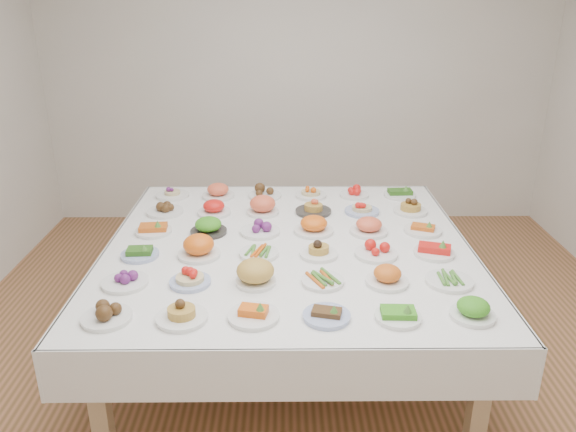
{
  "coord_description": "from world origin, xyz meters",
  "views": [
    {
      "loc": [
        -0.14,
        -3.09,
        2.22
      ],
      "look_at": [
        -0.12,
        0.29,
        0.88
      ],
      "focal_mm": 35.0,
      "sensor_mm": 36.0,
      "label": 1
    }
  ],
  "objects_px": {
    "dish_18": "(153,226)",
    "dish_35": "(400,191)",
    "dish_0": "(106,310)",
    "display_table": "(288,253)"
  },
  "relations": [
    {
      "from": "dish_18",
      "to": "dish_35",
      "type": "bearing_deg",
      "value": 21.73
    },
    {
      "from": "dish_0",
      "to": "dish_35",
      "type": "relative_size",
      "value": 1.03
    },
    {
      "from": "dish_18",
      "to": "dish_35",
      "type": "height_order",
      "value": "dish_35"
    },
    {
      "from": "dish_0",
      "to": "dish_18",
      "type": "bearing_deg",
      "value": 90.17
    },
    {
      "from": "dish_18",
      "to": "dish_35",
      "type": "relative_size",
      "value": 0.97
    },
    {
      "from": "dish_0",
      "to": "dish_18",
      "type": "xyz_separation_m",
      "value": [
        -0.0,
        1.07,
        -0.01
      ]
    },
    {
      "from": "display_table",
      "to": "dish_0",
      "type": "xyz_separation_m",
      "value": [
        -0.89,
        -0.88,
        0.12
      ]
    },
    {
      "from": "display_table",
      "to": "dish_18",
      "type": "xyz_separation_m",
      "value": [
        -0.89,
        0.18,
        0.11
      ]
    },
    {
      "from": "dish_18",
      "to": "display_table",
      "type": "bearing_deg",
      "value": -11.54
    },
    {
      "from": "dish_35",
      "to": "display_table",
      "type": "bearing_deg",
      "value": -134.76
    }
  ]
}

